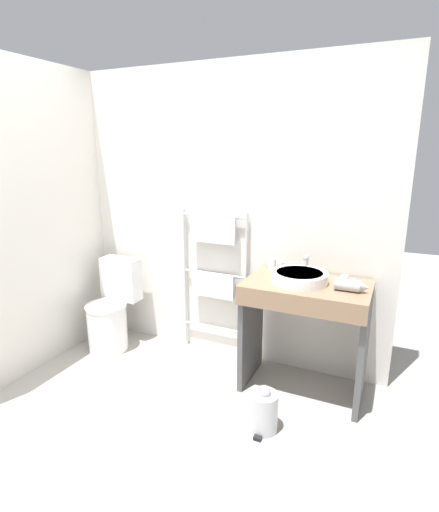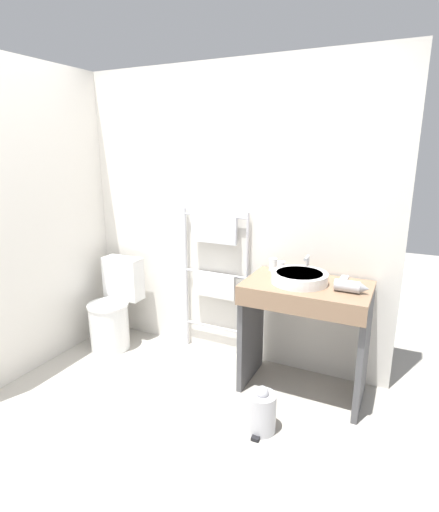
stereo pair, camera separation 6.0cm
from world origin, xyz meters
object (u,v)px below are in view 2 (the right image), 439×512
object	(u,v)px
towel_radiator	(214,262)
cup_near_edge	(281,267)
cup_near_wall	(273,264)
hair_dryer	(350,286)
trash_bin	(262,411)
toilet	(114,311)
sink_basin	(299,277)

from	to	relation	value
towel_radiator	cup_near_edge	world-z (taller)	towel_radiator
cup_near_wall	cup_near_edge	bearing A→B (deg)	-25.21
towel_radiator	hair_dryer	bearing A→B (deg)	-13.64
trash_bin	toilet	bearing A→B (deg)	162.42
towel_radiator	toilet	bearing A→B (deg)	-162.64
sink_basin	cup_near_wall	world-z (taller)	cup_near_wall
hair_dryer	trash_bin	bearing A→B (deg)	-128.04
towel_radiator	trash_bin	xyz separation A→B (m)	(0.73, -0.79, -0.69)
cup_near_wall	cup_near_edge	distance (m)	0.08
toilet	trash_bin	bearing A→B (deg)	-17.58
cup_near_edge	toilet	bearing A→B (deg)	-172.57
hair_dryer	cup_near_wall	bearing A→B (deg)	159.35
cup_near_edge	trash_bin	world-z (taller)	cup_near_edge
towel_radiator	trash_bin	size ratio (longest dim) A/B	3.99
towel_radiator	trash_bin	distance (m)	1.28
cup_near_wall	hair_dryer	size ratio (longest dim) A/B	0.44
sink_basin	trash_bin	distance (m)	0.92
sink_basin	cup_near_wall	xyz separation A→B (m)	(-0.26, 0.20, 0.01)
toilet	sink_basin	size ratio (longest dim) A/B	2.04
toilet	cup_near_wall	distance (m)	1.54
toilet	sink_basin	xyz separation A→B (m)	(1.68, 0.03, 0.55)
sink_basin	cup_near_wall	bearing A→B (deg)	142.35
toilet	cup_near_edge	bearing A→B (deg)	7.43
toilet	sink_basin	world-z (taller)	sink_basin
towel_radiator	sink_basin	world-z (taller)	towel_radiator
hair_dryer	trash_bin	distance (m)	0.99
sink_basin	hair_dryer	world-z (taller)	hair_dryer
cup_near_edge	hair_dryer	world-z (taller)	cup_near_edge
hair_dryer	trash_bin	size ratio (longest dim) A/B	0.69
sink_basin	cup_near_edge	xyz separation A→B (m)	(-0.19, 0.17, 0.00)
cup_near_edge	hair_dryer	xyz separation A→B (m)	(0.53, -0.19, -0.00)
cup_near_edge	trash_bin	bearing A→B (deg)	-79.82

